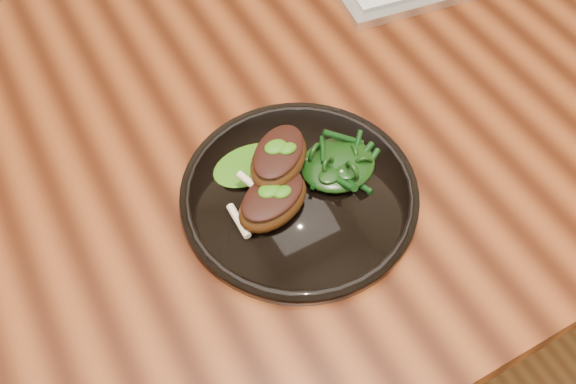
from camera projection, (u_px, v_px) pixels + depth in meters
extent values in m
plane|color=#553418|center=(278.00, 342.00, 1.44)|extent=(4.00, 4.00, 0.00)
cube|color=black|center=(271.00, 128.00, 0.84)|extent=(1.60, 0.80, 0.04)
cylinder|color=#37140C|center=(481.00, 22.00, 1.52)|extent=(0.06, 0.06, 0.71)
cylinder|color=black|center=(299.00, 195.00, 0.75)|extent=(0.28, 0.28, 0.02)
torus|color=black|center=(299.00, 194.00, 0.74)|extent=(0.27, 0.27, 0.01)
cylinder|color=black|center=(299.00, 192.00, 0.74)|extent=(0.18, 0.18, 0.00)
ellipsoid|color=#3B1F0B|center=(273.00, 202.00, 0.71)|extent=(0.11, 0.09, 0.04)
ellipsoid|color=black|center=(273.00, 195.00, 0.70)|extent=(0.10, 0.08, 0.01)
cylinder|color=beige|center=(239.00, 221.00, 0.70)|extent=(0.01, 0.04, 0.01)
ellipsoid|color=#1A4F08|center=(273.00, 192.00, 0.69)|extent=(0.03, 0.02, 0.01)
ellipsoid|color=#3B1F0B|center=(279.00, 159.00, 0.72)|extent=(0.11, 0.10, 0.03)
ellipsoid|color=black|center=(278.00, 151.00, 0.71)|extent=(0.10, 0.09, 0.01)
cylinder|color=beige|center=(253.00, 185.00, 0.71)|extent=(0.02, 0.04, 0.01)
ellipsoid|color=#1A4F08|center=(278.00, 148.00, 0.71)|extent=(0.03, 0.02, 0.01)
ellipsoid|color=#1A4F08|center=(249.00, 165.00, 0.76)|extent=(0.09, 0.06, 0.01)
ellipsoid|color=black|center=(338.00, 165.00, 0.75)|extent=(0.09, 0.08, 0.02)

